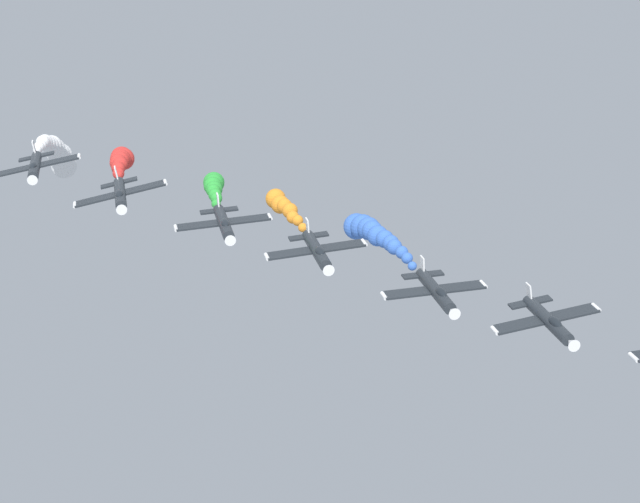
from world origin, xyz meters
name	(u,v)px	position (x,y,z in m)	size (l,w,h in m)	color
airplane_left_inner	(548,320)	(-17.26, 13.15, 107.23)	(9.50, 10.35, 2.76)	#23282D
airplane_right_inner	(436,291)	(-9.06, 7.19, 108.26)	(9.57, 10.35, 2.34)	#23282D
smoke_trail_right_inner	(370,232)	(-8.60, -16.00, 106.51)	(3.16, 22.94, 4.67)	blue
airplane_left_outer	(317,250)	(0.37, 0.36, 110.40)	(9.56, 10.35, 2.45)	#23282D
smoke_trail_left_outer	(283,206)	(0.83, -16.48, 109.83)	(2.43, 14.48, 2.45)	orange
airplane_right_outer	(224,223)	(8.13, -7.05, 111.23)	(9.56, 10.35, 2.36)	#23282D
smoke_trail_right_outer	(214,186)	(7.43, -23.23, 110.45)	(2.73, 14.25, 3.08)	green
airplane_trailing	(120,194)	(17.77, -12.59, 113.12)	(9.44, 10.35, 2.97)	#23282D
smoke_trail_trailing	(121,161)	(17.27, -31.16, 111.88)	(2.94, 17.54, 3.81)	red
airplane_high_slot	(35,166)	(26.25, -20.38, 114.39)	(9.47, 10.35, 2.89)	#23282D
smoke_trail_high_slot	(57,155)	(25.17, -49.91, 108.43)	(4.06, 31.27, 11.42)	white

